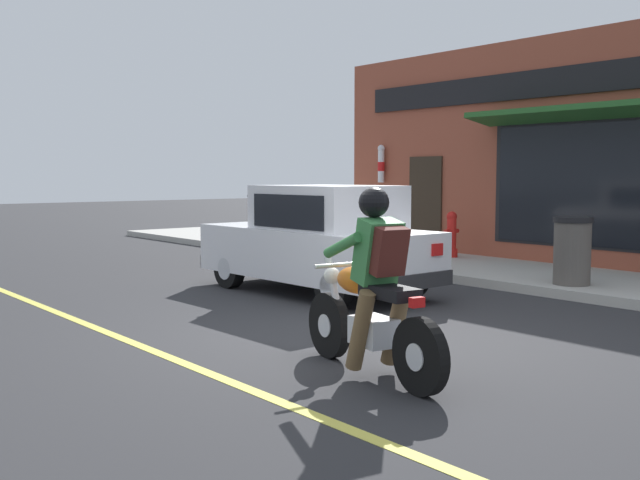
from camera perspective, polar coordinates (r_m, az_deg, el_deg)
The scene contains 9 objects.
ground_plane at distance 7.92m, azimuth 1.80°, elevation -7.56°, with size 80.00×80.00×0.00m, color #2B2B2D.
sidewalk_curb at distance 13.70m, azimuth 10.31°, elevation -2.00°, with size 2.60×22.00×0.14m, color #ADAAA3.
lane_stripe at distance 9.59m, azimuth -18.58°, elevation -5.59°, with size 0.12×19.80×0.01m, color #D1C64C.
storefront_building at distance 14.30m, azimuth 17.12°, elevation 6.33°, with size 1.25×10.11×4.20m.
motorcycle_with_rider at distance 6.42m, azimuth 4.00°, elevation -4.40°, with size 0.65×2.01×1.62m.
car_hatchback at distance 10.85m, azimuth -0.07°, elevation -0.06°, with size 1.74×3.82×1.57m.
trash_bin at distance 11.36m, azimuth 18.67°, elevation -0.75°, with size 0.56×0.56×0.98m.
fire_hydrant at distance 14.58m, azimuth 9.99°, elevation 0.40°, with size 0.36×0.24×0.88m.
traffic_cone at distance 16.04m, azimuth 0.56°, elevation 0.39°, with size 0.36×0.36×0.60m.
Camera 1 is at (-5.06, -5.85, 1.72)m, focal length 42.00 mm.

